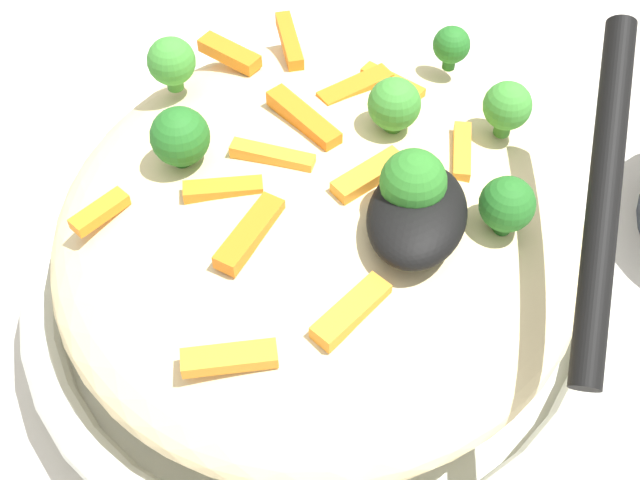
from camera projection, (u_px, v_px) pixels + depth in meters
ground_plane at (320, 313)px, 0.45m from camera, size 2.40×2.40×0.00m
serving_bowl at (320, 287)px, 0.44m from camera, size 0.29×0.29×0.04m
pasta_mound at (320, 227)px, 0.40m from camera, size 0.25×0.24×0.06m
carrot_piece_0 at (229, 358)px, 0.33m from camera, size 0.02×0.04×0.01m
carrot_piece_1 at (229, 53)px, 0.43m from camera, size 0.02×0.03×0.01m
carrot_piece_2 at (250, 233)px, 0.36m from camera, size 0.04×0.02×0.01m
carrot_piece_3 at (304, 118)px, 0.40m from camera, size 0.03×0.04×0.01m
carrot_piece_4 at (462, 153)px, 0.39m from camera, size 0.03×0.01×0.01m
carrot_piece_5 at (223, 190)px, 0.37m from camera, size 0.02×0.03×0.01m
carrot_piece_6 at (272, 156)px, 0.38m from camera, size 0.01×0.04×0.01m
carrot_piece_7 at (100, 212)px, 0.37m from camera, size 0.03×0.02×0.01m
carrot_piece_8 at (351, 87)px, 0.42m from camera, size 0.04×0.03×0.01m
carrot_piece_9 at (369, 176)px, 0.37m from camera, size 0.03×0.03×0.01m
carrot_piece_10 at (289, 41)px, 0.44m from camera, size 0.04×0.02×0.01m
carrot_piece_11 at (351, 311)px, 0.34m from camera, size 0.04×0.03×0.01m
carrot_piece_12 at (393, 83)px, 0.42m from camera, size 0.02×0.03×0.01m
broccoli_floret_0 at (180, 137)px, 0.38m from camera, size 0.03×0.03×0.03m
broccoli_floret_1 at (451, 46)px, 0.42m from camera, size 0.02×0.02×0.02m
broccoli_floret_2 at (413, 183)px, 0.35m from camera, size 0.03×0.03×0.03m
broccoli_floret_3 at (172, 62)px, 0.41m from camera, size 0.02×0.02×0.03m
broccoli_floret_4 at (506, 210)px, 0.35m from camera, size 0.02×0.02×0.03m
broccoli_floret_5 at (394, 105)px, 0.39m from camera, size 0.02×0.02×0.03m
broccoli_floret_6 at (507, 107)px, 0.39m from camera, size 0.02×0.02×0.03m
serving_spoon at (477, 208)px, 0.34m from camera, size 0.14×0.10×0.07m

